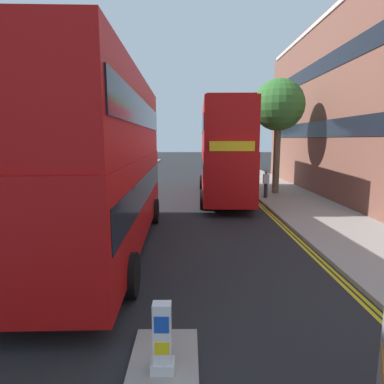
{
  "coord_description": "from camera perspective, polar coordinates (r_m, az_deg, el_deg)",
  "views": [
    {
      "loc": [
        0.41,
        -0.05,
        3.61
      ],
      "look_at": [
        0.5,
        11.0,
        1.8
      ],
      "focal_mm": 30.41,
      "sensor_mm": 36.0,
      "label": 1
    }
  ],
  "objects": [
    {
      "name": "sidewalk_left",
      "position": [
        17.83,
        -23.28,
        -2.92
      ],
      "size": [
        4.0,
        80.0,
        0.14
      ],
      "primitive_type": "cube",
      "color": "#9E9991",
      "rests_on": "ground"
    },
    {
      "name": "sidewalk_right",
      "position": [
        17.53,
        19.91,
        -2.91
      ],
      "size": [
        4.0,
        80.0,
        0.14
      ],
      "primitive_type": "cube",
      "color": "#9E9991",
      "rests_on": "ground"
    },
    {
      "name": "kerb_line_outer",
      "position": [
        15.04,
        14.99,
        -4.89
      ],
      "size": [
        0.1,
        56.0,
        0.01
      ],
      "primitive_type": "cube",
      "color": "yellow",
      "rests_on": "ground"
    },
    {
      "name": "double_decker_bus_oncoming",
      "position": [
        19.9,
        5.47,
        7.59
      ],
      "size": [
        3.03,
        10.87,
        5.64
      ],
      "color": "#B20F0F",
      "rests_on": "ground"
    },
    {
      "name": "street_tree_near",
      "position": [
        38.26,
        7.41,
        13.2
      ],
      "size": [
        4.4,
        4.4,
        8.34
      ],
      "color": "#6B6047",
      "rests_on": "sidewalk_right"
    },
    {
      "name": "keep_left_bollard",
      "position": [
        5.4,
        -5.23,
        -24.5
      ],
      "size": [
        0.36,
        0.28,
        1.11
      ],
      "color": "silver",
      "rests_on": "traffic_island"
    },
    {
      "name": "street_tree_mid",
      "position": [
        21.77,
        14.96,
        14.34
      ],
      "size": [
        3.22,
        3.22,
        7.19
      ],
      "color": "#6B6047",
      "rests_on": "sidewalk_right"
    },
    {
      "name": "pedestrian_far",
      "position": [
        19.82,
        12.84,
        1.46
      ],
      "size": [
        0.34,
        0.22,
        1.62
      ],
      "color": "#2D2D38",
      "rests_on": "sidewalk_right"
    },
    {
      "name": "traffic_island",
      "position": [
        5.73,
        -5.13,
        -29.13
      ],
      "size": [
        1.1,
        2.2,
        0.1
      ],
      "primitive_type": "cube",
      "color": "#9E9991",
      "rests_on": "ground"
    },
    {
      "name": "double_decker_bus_away",
      "position": [
        10.74,
        -14.95,
        5.89
      ],
      "size": [
        2.97,
        10.86,
        5.64
      ],
      "color": "#B20F0F",
      "rests_on": "ground"
    },
    {
      "name": "kerb_line_inner",
      "position": [
        15.0,
        14.4,
        -4.9
      ],
      "size": [
        0.1,
        56.0,
        0.01
      ],
      "primitive_type": "cube",
      "color": "yellow",
      "rests_on": "ground"
    }
  ]
}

